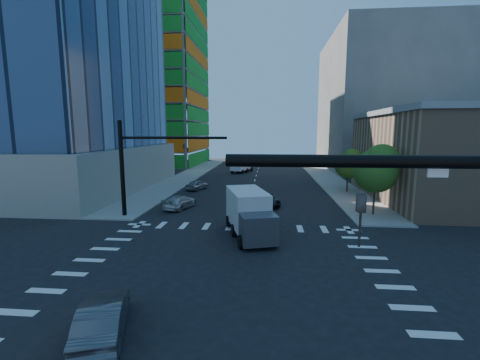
# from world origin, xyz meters

# --- Properties ---
(ground) EXTENTS (160.00, 160.00, 0.00)m
(ground) POSITION_xyz_m (0.00, 0.00, 0.00)
(ground) COLOR black
(ground) RESTS_ON ground
(road_markings) EXTENTS (20.00, 20.00, 0.01)m
(road_markings) POSITION_xyz_m (0.00, 0.00, 0.01)
(road_markings) COLOR silver
(road_markings) RESTS_ON ground
(sidewalk_ne) EXTENTS (5.00, 60.00, 0.15)m
(sidewalk_ne) POSITION_xyz_m (12.50, 40.00, 0.07)
(sidewalk_ne) COLOR gray
(sidewalk_ne) RESTS_ON ground
(sidewalk_nw) EXTENTS (5.00, 60.00, 0.15)m
(sidewalk_nw) POSITION_xyz_m (-12.50, 40.00, 0.07)
(sidewalk_nw) COLOR gray
(sidewalk_nw) RESTS_ON ground
(construction_building) EXTENTS (25.16, 34.50, 70.60)m
(construction_building) POSITION_xyz_m (-27.41, 61.93, 24.61)
(construction_building) COLOR gray
(construction_building) RESTS_ON ground
(commercial_building) EXTENTS (20.50, 22.50, 10.60)m
(commercial_building) POSITION_xyz_m (25.00, 22.00, 5.31)
(commercial_building) COLOR tan
(commercial_building) RESTS_ON ground
(bg_building_ne) EXTENTS (24.00, 30.00, 28.00)m
(bg_building_ne) POSITION_xyz_m (27.00, 55.00, 14.00)
(bg_building_ne) COLOR #64605A
(bg_building_ne) RESTS_ON ground
(signal_mast_nw) EXTENTS (10.20, 0.40, 9.00)m
(signal_mast_nw) POSITION_xyz_m (-10.00, 11.50, 5.49)
(signal_mast_nw) COLOR black
(signal_mast_nw) RESTS_ON sidewalk_nw
(tree_south) EXTENTS (4.16, 4.16, 6.82)m
(tree_south) POSITION_xyz_m (12.63, 13.90, 4.69)
(tree_south) COLOR #382316
(tree_south) RESTS_ON sidewalk_ne
(tree_north) EXTENTS (3.54, 3.52, 5.78)m
(tree_north) POSITION_xyz_m (12.93, 25.90, 3.99)
(tree_north) COLOR #382316
(tree_north) RESTS_ON sidewalk_ne
(car_nb_far) EXTENTS (3.22, 5.18, 1.34)m
(car_nb_far) POSITION_xyz_m (2.16, 17.45, 0.67)
(car_nb_far) COLOR black
(car_nb_far) RESTS_ON ground
(car_sb_near) EXTENTS (3.13, 5.07, 1.37)m
(car_sb_near) POSITION_xyz_m (-7.04, 15.27, 0.69)
(car_sb_near) COLOR silver
(car_sb_near) RESTS_ON ground
(car_sb_mid) EXTENTS (2.91, 4.42, 1.40)m
(car_sb_mid) POSITION_xyz_m (-7.73, 26.39, 0.70)
(car_sb_mid) COLOR #989AA0
(car_sb_mid) RESTS_ON ground
(car_sb_cross) EXTENTS (3.03, 4.91, 1.53)m
(car_sb_cross) POSITION_xyz_m (-4.18, -6.22, 0.76)
(car_sb_cross) COLOR #45464A
(car_sb_cross) RESTS_ON ground
(box_truck_near) EXTENTS (4.57, 7.14, 3.47)m
(box_truck_near) POSITION_xyz_m (0.93, 6.65, 1.54)
(box_truck_near) COLOR black
(box_truck_near) RESTS_ON ground
(box_truck_far) EXTENTS (4.31, 6.34, 3.06)m
(box_truck_far) POSITION_xyz_m (-3.00, 46.78, 1.36)
(box_truck_far) COLOR black
(box_truck_far) RESTS_ON ground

